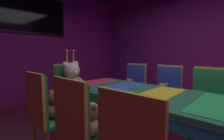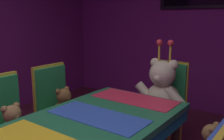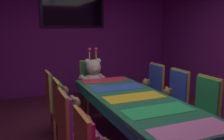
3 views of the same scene
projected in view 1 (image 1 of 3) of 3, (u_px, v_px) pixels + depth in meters
wall_back at (33, 44)px, 3.82m from camera, size 5.20×0.12×2.80m
wall_right at (214, 43)px, 3.57m from camera, size 0.12×6.40×2.80m
banquet_table at (158, 102)px, 1.75m from camera, size 0.90×2.48×0.75m
chair_left_2 at (78, 125)px, 1.31m from camera, size 0.42×0.41×0.98m
teddy_left_2 at (92, 121)px, 1.42m from camera, size 0.25×0.32×0.30m
chair_left_3 at (43, 109)px, 1.70m from camera, size 0.42×0.41×0.98m
teddy_left_3 at (56, 106)px, 1.81m from camera, size 0.25×0.33×0.31m
chair_right_1 at (207, 96)px, 2.21m from camera, size 0.42×0.41×0.98m
chair_right_2 at (167, 90)px, 2.57m from camera, size 0.42×0.41×0.98m
teddy_right_2 at (163, 93)px, 2.47m from camera, size 0.22×0.29×0.27m
chair_right_3 at (134, 85)px, 3.00m from camera, size 0.42×0.41×0.98m
teddy_right_3 at (129, 87)px, 2.90m from camera, size 0.22×0.29×0.27m
throne_chair at (67, 85)px, 2.95m from camera, size 0.41×0.42×0.98m
king_teddy_bear at (72, 80)px, 2.83m from camera, size 0.61×0.47×0.78m
wall_tv at (33, 15)px, 3.69m from camera, size 1.52×0.06×0.88m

